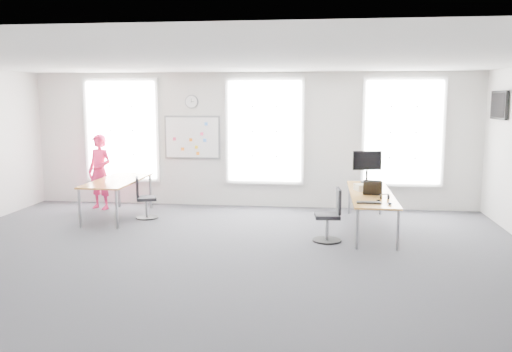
# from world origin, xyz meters

# --- Properties ---
(floor) EXTENTS (10.00, 10.00, 0.00)m
(floor) POSITION_xyz_m (0.00, 0.00, 0.00)
(floor) COLOR #2B2B30
(floor) RESTS_ON ground
(ceiling) EXTENTS (10.00, 10.00, 0.00)m
(ceiling) POSITION_xyz_m (0.00, 0.00, 3.00)
(ceiling) COLOR silver
(ceiling) RESTS_ON ground
(wall_back) EXTENTS (10.00, 0.00, 10.00)m
(wall_back) POSITION_xyz_m (0.00, 4.00, 1.50)
(wall_back) COLOR silver
(wall_back) RESTS_ON ground
(wall_front) EXTENTS (10.00, 0.00, 10.00)m
(wall_front) POSITION_xyz_m (0.00, -4.00, 1.50)
(wall_front) COLOR silver
(wall_front) RESTS_ON ground
(window_left) EXTENTS (1.60, 0.06, 2.20)m
(window_left) POSITION_xyz_m (-3.00, 3.97, 1.70)
(window_left) COLOR silver
(window_left) RESTS_ON wall_back
(window_mid) EXTENTS (1.60, 0.06, 2.20)m
(window_mid) POSITION_xyz_m (0.30, 3.97, 1.70)
(window_mid) COLOR silver
(window_mid) RESTS_ON wall_back
(window_right) EXTENTS (1.60, 0.06, 2.20)m
(window_right) POSITION_xyz_m (3.30, 3.97, 1.70)
(window_right) COLOR silver
(window_right) RESTS_ON wall_back
(desk_right) EXTENTS (0.76, 2.86, 0.70)m
(desk_right) POSITION_xyz_m (2.49, 2.07, 0.65)
(desk_right) COLOR #CE883D
(desk_right) RESTS_ON ground
(desk_left) EXTENTS (0.85, 2.12, 0.77)m
(desk_left) POSITION_xyz_m (-2.59, 2.54, 0.71)
(desk_left) COLOR #CE883D
(desk_left) RESTS_ON ground
(chair_right) EXTENTS (0.49, 0.49, 0.92)m
(chair_right) POSITION_xyz_m (1.74, 1.14, 0.40)
(chair_right) COLOR black
(chair_right) RESTS_ON ground
(chair_left) EXTENTS (0.50, 0.50, 0.85)m
(chair_left) POSITION_xyz_m (-2.01, 2.46, 0.37)
(chair_left) COLOR black
(chair_left) RESTS_ON ground
(person) EXTENTS (0.70, 0.58, 1.65)m
(person) POSITION_xyz_m (-3.27, 3.28, 0.83)
(person) COLOR #EA2059
(person) RESTS_ON ground
(whiteboard) EXTENTS (1.20, 0.03, 0.90)m
(whiteboard) POSITION_xyz_m (-1.35, 3.97, 1.55)
(whiteboard) COLOR white
(whiteboard) RESTS_ON wall_back
(wall_clock) EXTENTS (0.30, 0.04, 0.30)m
(wall_clock) POSITION_xyz_m (-1.35, 3.97, 2.35)
(wall_clock) COLOR gray
(wall_clock) RESTS_ON wall_back
(tv) EXTENTS (0.06, 0.90, 0.55)m
(tv) POSITION_xyz_m (4.95, 3.00, 2.30)
(tv) COLOR black
(tv) RESTS_ON wall_right
(keyboard) EXTENTS (0.41, 0.15, 0.02)m
(keyboard) POSITION_xyz_m (2.37, 1.04, 0.71)
(keyboard) COLOR black
(keyboard) RESTS_ON desk_right
(mouse) EXTENTS (0.08, 0.12, 0.04)m
(mouse) POSITION_xyz_m (2.70, 0.96, 0.72)
(mouse) COLOR black
(mouse) RESTS_ON desk_right
(lens_cap) EXTENTS (0.08, 0.08, 0.01)m
(lens_cap) POSITION_xyz_m (2.55, 1.31, 0.70)
(lens_cap) COLOR black
(lens_cap) RESTS_ON desk_right
(headphones) EXTENTS (0.16, 0.09, 0.09)m
(headphones) POSITION_xyz_m (2.67, 1.48, 0.74)
(headphones) COLOR black
(headphones) RESTS_ON desk_right
(laptop_sleeve) EXTENTS (0.34, 0.22, 0.27)m
(laptop_sleeve) POSITION_xyz_m (2.49, 1.80, 0.83)
(laptop_sleeve) COLOR black
(laptop_sleeve) RESTS_ON desk_right
(paper_stack) EXTENTS (0.42, 0.37, 0.12)m
(paper_stack) POSITION_xyz_m (2.40, 2.32, 0.76)
(paper_stack) COLOR beige
(paper_stack) RESTS_ON desk_right
(monitor) EXTENTS (0.59, 0.24, 0.66)m
(monitor) POSITION_xyz_m (2.50, 3.28, 1.09)
(monitor) COLOR black
(monitor) RESTS_ON desk_right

